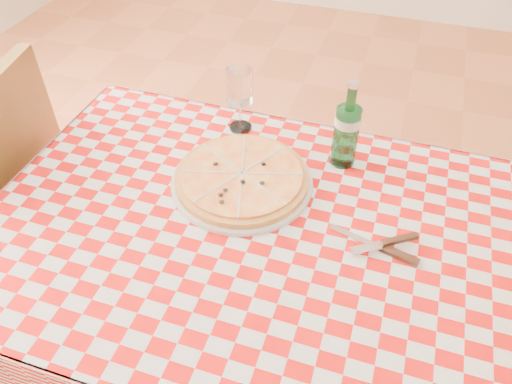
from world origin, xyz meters
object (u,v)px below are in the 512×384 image
wine_glass (240,100)px  chair_far (1,195)px  water_bottle (347,125)px  pizza_plate (242,177)px  dining_table (256,256)px

wine_glass → chair_far: bearing=-157.0°
water_bottle → pizza_plate: bearing=-143.4°
chair_far → water_bottle: water_bottle is taller
dining_table → pizza_plate: pizza_plate is taller
chair_far → pizza_plate: chair_far is taller
chair_far → water_bottle: 1.08m
chair_far → water_bottle: (1.00, 0.23, 0.33)m
pizza_plate → water_bottle: (0.22, 0.17, 0.10)m
chair_far → wine_glass: bearing=-166.7°
dining_table → pizza_plate: 0.20m
chair_far → wine_glass: 0.81m
dining_table → wine_glass: 0.44m
dining_table → wine_glass: size_ratio=6.42×
pizza_plate → wine_glass: wine_glass is taller
dining_table → chair_far: chair_far is taller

